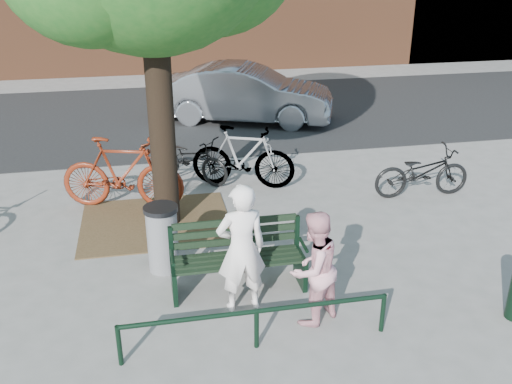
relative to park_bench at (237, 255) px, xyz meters
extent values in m
plane|color=gray|center=(0.00, -0.08, -0.48)|extent=(90.00, 90.00, 0.00)
cube|color=brown|center=(-1.00, 2.12, -0.47)|extent=(2.40, 2.00, 0.02)
cube|color=black|center=(0.00, 8.42, -0.47)|extent=(40.00, 7.00, 0.01)
cube|color=black|center=(-0.84, -0.08, -0.25)|extent=(0.06, 0.52, 0.45)
cube|color=black|center=(-0.84, 0.15, 0.19)|extent=(0.06, 0.06, 0.44)
cylinder|color=black|center=(-0.84, -0.18, 0.15)|extent=(0.04, 0.36, 0.04)
cube|color=black|center=(0.84, -0.08, -0.25)|extent=(0.06, 0.52, 0.45)
cube|color=black|center=(0.84, 0.15, 0.19)|extent=(0.06, 0.06, 0.44)
cylinder|color=black|center=(0.84, -0.18, 0.15)|extent=(0.04, 0.36, 0.04)
cube|color=black|center=(0.00, -0.08, -0.03)|extent=(1.64, 0.46, 0.04)
cube|color=black|center=(0.00, 0.15, 0.26)|extent=(1.64, 0.03, 0.47)
cylinder|color=black|center=(-1.50, -1.28, -0.23)|extent=(0.06, 0.06, 0.50)
cylinder|color=black|center=(0.00, -1.28, -0.23)|extent=(0.06, 0.06, 0.50)
cylinder|color=black|center=(1.50, -1.28, -0.23)|extent=(0.06, 0.06, 0.50)
cylinder|color=black|center=(0.00, -1.28, 0.00)|extent=(3.00, 0.06, 0.06)
cylinder|color=black|center=(-0.80, 2.12, 1.42)|extent=(0.40, 0.40, 3.80)
imported|color=white|center=(-0.03, -0.48, 0.36)|extent=(0.64, 0.45, 1.67)
imported|color=pink|center=(0.75, -0.91, 0.24)|extent=(0.87, 0.82, 1.43)
cylinder|color=gray|center=(-0.93, 0.64, -0.03)|extent=(0.43, 0.43, 0.90)
cylinder|color=black|center=(-0.93, 0.64, 0.45)|extent=(0.47, 0.47, 0.06)
imported|color=#611E0D|center=(-1.49, 2.85, 0.15)|extent=(2.19, 1.13, 1.26)
imported|color=black|center=(-0.26, 3.84, -0.03)|extent=(1.66, 1.56, 0.89)
imported|color=gray|center=(0.68, 3.37, 0.11)|extent=(2.01, 1.23, 1.17)
imported|color=black|center=(3.74, 2.30, -0.02)|extent=(1.76, 0.66, 0.92)
imported|color=gray|center=(1.52, 7.61, 0.24)|extent=(4.61, 2.97, 1.44)
camera|label=1|loc=(-1.03, -6.40, 3.71)|focal=40.00mm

